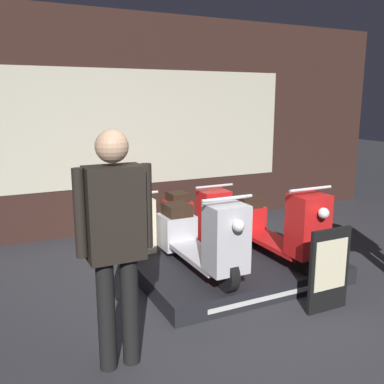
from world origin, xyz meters
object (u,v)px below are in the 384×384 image
at_px(scooter_backrow_1, 195,216).
at_px(price_sign_board, 329,270).
at_px(scooter_display_left, 200,237).
at_px(person_left_browsing, 115,233).
at_px(scooter_backrow_0, 124,226).
at_px(scooter_display_right, 275,225).

distance_m(scooter_backrow_1, price_sign_board, 2.39).
height_order(scooter_display_left, person_left_browsing, person_left_browsing).
relative_size(scooter_backrow_0, person_left_browsing, 0.91).
bearing_deg(scooter_display_left, scooter_display_right, 0.00).
distance_m(scooter_backrow_0, scooter_backrow_1, 1.03).
height_order(scooter_display_right, price_sign_board, scooter_display_right).
bearing_deg(scooter_display_left, scooter_backrow_0, 106.72).
height_order(scooter_display_left, price_sign_board, scooter_display_left).
relative_size(scooter_display_right, scooter_backrow_0, 1.00).
bearing_deg(scooter_display_right, scooter_backrow_0, 135.27).
height_order(scooter_display_right, person_left_browsing, person_left_browsing).
relative_size(scooter_display_left, scooter_backrow_1, 1.00).
distance_m(scooter_display_left, scooter_backrow_0, 1.44).
bearing_deg(scooter_display_left, price_sign_board, -49.95).
bearing_deg(scooter_display_right, scooter_display_left, 180.00).
relative_size(scooter_display_left, person_left_browsing, 0.91).
height_order(scooter_backrow_0, price_sign_board, scooter_backrow_0).
bearing_deg(scooter_backrow_0, person_left_browsing, -107.90).
height_order(scooter_display_left, scooter_backrow_1, scooter_display_left).
distance_m(scooter_display_right, price_sign_board, 1.02).
bearing_deg(scooter_display_right, price_sign_board, -96.95).
height_order(scooter_backrow_0, scooter_backrow_1, same).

